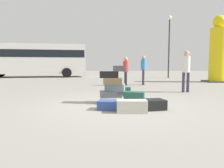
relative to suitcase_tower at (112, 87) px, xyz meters
name	(u,v)px	position (x,y,z in m)	size (l,w,h in m)	color
ground_plane	(117,105)	(0.11, -0.36, -0.47)	(80.00, 80.00, 0.00)	gray
suitcase_tower	(112,87)	(0.00, 0.00, 0.00)	(0.78, 0.56, 1.10)	beige
suitcase_black_upright_blue	(149,105)	(0.93, -0.92, -0.34)	(0.77, 0.44, 0.25)	black
suitcase_navy_foreground_near	(112,105)	(-0.02, -0.92, -0.36)	(0.67, 0.39, 0.23)	#334F99
suitcase_teal_right_side	(134,95)	(0.73, 0.86, -0.36)	(0.68, 0.36, 0.23)	#26594C
suitcase_cream_left_side	(132,106)	(0.46, -1.22, -0.32)	(0.71, 0.34, 0.29)	beige
suitcase_teal_white_trunk	(121,91)	(0.30, 1.58, -0.31)	(0.72, 0.30, 0.31)	#26594C
person_bearded_onlooker	(186,68)	(3.03, 2.48, 0.55)	(0.33, 0.30, 1.72)	#3F334C
person_tourist_with_camera	(126,69)	(0.71, 5.37, 0.47)	(0.30, 0.33, 1.59)	black
person_passerby_in_red	(143,67)	(1.75, 5.74, 0.54)	(0.30, 0.34, 1.67)	#3F334C
yellow_dummy_statue	(218,53)	(7.08, 7.93, 1.52)	(1.52, 1.52, 4.46)	yellow
parked_bus	(32,58)	(-7.87, 13.85, 1.37)	(10.49, 4.28, 3.15)	silver
lamp_post	(169,37)	(4.96, 12.32, 3.17)	(0.36, 0.36, 5.48)	#333338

